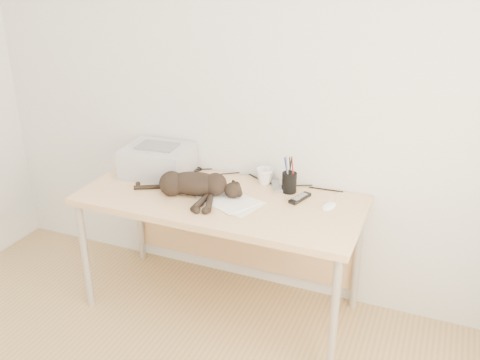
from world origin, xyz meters
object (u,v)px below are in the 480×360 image
at_px(cat, 192,185).
at_px(mug, 265,176).
at_px(printer, 158,160).
at_px(pen_cup, 289,182).
at_px(mouse, 329,204).
at_px(desk, 226,212).

distance_m(cat, mug, 0.45).
bearing_deg(printer, pen_cup, 3.46).
height_order(cat, mouse, cat).
bearing_deg(desk, cat, -142.32).
bearing_deg(cat, printer, 135.42).
xyz_separation_m(printer, mouse, (1.09, -0.06, -0.07)).
bearing_deg(cat, pen_cup, 14.22).
bearing_deg(desk, pen_cup, 21.67).
relative_size(printer, pen_cup, 1.93).
xyz_separation_m(cat, pen_cup, (0.49, 0.26, -0.00)).
xyz_separation_m(printer, pen_cup, (0.83, 0.05, -0.03)).
bearing_deg(pen_cup, printer, -176.54).
height_order(mug, pen_cup, pen_cup).
xyz_separation_m(cat, mouse, (0.76, 0.15, -0.05)).
relative_size(cat, pen_cup, 2.97).
height_order(desk, mug, mug).
height_order(printer, mug, printer).
xyz_separation_m(mug, pen_cup, (0.17, -0.05, 0.01)).
xyz_separation_m(printer, cat, (0.34, -0.21, -0.03)).
bearing_deg(printer, cat, -31.48).
distance_m(mug, pen_cup, 0.18).
distance_m(printer, mug, 0.67).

